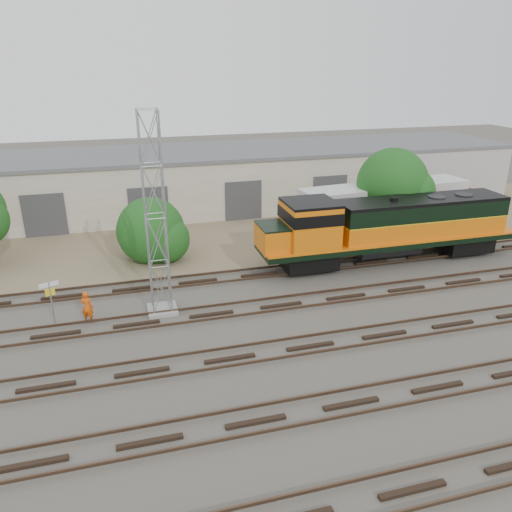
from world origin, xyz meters
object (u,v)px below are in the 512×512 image
object	(u,v)px
semi_trailer	(388,204)
worker	(87,307)
signal_tower	(156,221)
locomotive	(387,227)

from	to	relation	value
semi_trailer	worker	bearing A→B (deg)	-165.96
signal_tower	worker	xyz separation A→B (m)	(-3.89, -0.19, -4.37)
signal_tower	worker	size ratio (longest dim) A/B	6.02
signal_tower	semi_trailer	bearing A→B (deg)	23.72
worker	semi_trailer	world-z (taller)	semi_trailer
locomotive	worker	xyz separation A→B (m)	(-19.37, -3.46, -1.62)
worker	locomotive	bearing A→B (deg)	-150.14
worker	semi_trailer	size ratio (longest dim) A/B	0.13
locomotive	worker	size ratio (longest dim) A/B	10.24
locomotive	worker	world-z (taller)	locomotive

